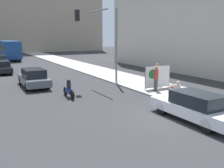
{
  "coord_description": "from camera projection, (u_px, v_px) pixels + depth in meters",
  "views": [
    {
      "loc": [
        -8.41,
        -9.15,
        4.07
      ],
      "look_at": [
        -0.62,
        5.34,
        0.92
      ],
      "focal_mm": 40.0,
      "sensor_mm": 36.0,
      "label": 1
    }
  ],
  "objects": [
    {
      "name": "parked_car_curbside",
      "position": [
        195.0,
        107.0,
        12.11
      ],
      "size": [
        1.73,
        4.75,
        1.42
      ],
      "color": "white",
      "rests_on": "ground_plane"
    },
    {
      "name": "protest_banner",
      "position": [
        158.0,
        77.0,
        19.01
      ],
      "size": [
        2.37,
        0.06,
        1.72
      ],
      "color": "slate",
      "rests_on": "sidewalk_curb"
    },
    {
      "name": "car_on_road_midblock",
      "position": [
        2.0,
        67.0,
        27.69
      ],
      "size": [
        1.81,
        4.77,
        1.41
      ],
      "color": "black",
      "rests_on": "ground_plane"
    },
    {
      "name": "motorcycle_on_road",
      "position": [
        69.0,
        90.0,
        16.77
      ],
      "size": [
        0.28,
        2.05,
        1.25
      ],
      "color": "navy",
      "rests_on": "ground_plane"
    },
    {
      "name": "building_backdrop_far",
      "position": [
        1.0,
        2.0,
        63.72
      ],
      "size": [
        52.0,
        12.0,
        25.16
      ],
      "color": "gray",
      "rests_on": "ground_plane"
    },
    {
      "name": "city_bus_on_road",
      "position": [
        10.0,
        49.0,
        43.73
      ],
      "size": [
        2.59,
        10.98,
        3.28
      ],
      "color": "navy",
      "rests_on": "ground_plane"
    },
    {
      "name": "jogger_on_sidewalk",
      "position": [
        156.0,
        78.0,
        18.21
      ],
      "size": [
        0.34,
        0.34,
        1.81
      ],
      "rotation": [
        0.0,
        0.0,
        3.7
      ],
      "color": "#424247",
      "rests_on": "sidewalk_curb"
    },
    {
      "name": "pedestrian_behind",
      "position": [
        157.0,
        74.0,
        20.2
      ],
      "size": [
        0.34,
        0.34,
        1.83
      ],
      "rotation": [
        0.0,
        0.0,
        3.58
      ],
      "color": "#424247",
      "rests_on": "sidewalk_curb"
    },
    {
      "name": "seated_protester",
      "position": [
        178.0,
        90.0,
        15.4
      ],
      "size": [
        0.92,
        0.77,
        1.24
      ],
      "rotation": [
        0.0,
        0.0,
        0.14
      ],
      "color": "#474C56",
      "rests_on": "sidewalk_curb"
    },
    {
      "name": "traffic_light_pole",
      "position": [
        103.0,
        33.0,
        20.3
      ],
      "size": [
        3.67,
        3.44,
        6.24
      ],
      "color": "slate",
      "rests_on": "sidewalk_curb"
    },
    {
      "name": "sidewalk_curb",
      "position": [
        106.0,
        73.0,
        27.34
      ],
      "size": [
        4.12,
        90.0,
        0.12
      ],
      "primitive_type": "cube",
      "color": "#A8A399",
      "rests_on": "ground_plane"
    },
    {
      "name": "car_on_road_distant",
      "position": [
        0.0,
        60.0,
        35.98
      ],
      "size": [
        1.77,
        4.34,
        1.37
      ],
      "color": "silver",
      "rests_on": "ground_plane"
    },
    {
      "name": "building_backdrop_right",
      "position": [
        223.0,
        8.0,
        27.53
      ],
      "size": [
        10.0,
        32.0,
        14.33
      ],
      "color": "#BCB2A3",
      "rests_on": "ground_plane"
    },
    {
      "name": "car_on_road_nearest",
      "position": [
        34.0,
        78.0,
        20.29
      ],
      "size": [
        1.82,
        4.74,
        1.49
      ],
      "color": "#565B60",
      "rests_on": "ground_plane"
    },
    {
      "name": "ground_plane",
      "position": [
        173.0,
        118.0,
        12.59
      ],
      "size": [
        160.0,
        160.0,
        0.0
      ],
      "primitive_type": "plane",
      "color": "#303033"
    }
  ]
}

